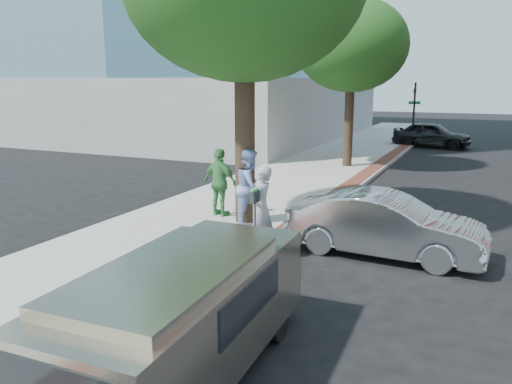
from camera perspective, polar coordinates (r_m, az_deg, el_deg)
The scene contains 14 objects.
ground at distance 11.49m, azimuth -2.73°, elevation -6.68°, with size 120.00×120.00×0.00m, color black.
sidewalk at distance 19.15m, azimuth 4.39°, elevation 1.25°, with size 5.00×60.00×0.15m, color #9E9991.
brick_strip at distance 18.50m, azimuth 10.79°, elevation 0.93°, with size 0.60×60.00×0.01m, color brown.
curb at distance 18.44m, azimuth 11.83°, elevation 0.59°, with size 0.10×60.00×0.15m, color gray.
office_base at distance 36.45m, azimuth -4.89°, elevation 9.54°, with size 18.20×22.20×4.00m, color gray.
signal_near at distance 31.92m, azimuth 17.61°, elevation 9.08°, with size 0.70×0.15×3.80m.
tree_far at distance 22.38m, azimuth 10.88°, elevation 16.10°, with size 4.80×4.80×7.14m.
parking_meter at distance 10.44m, azimuth -0.16°, elevation -1.73°, with size 0.12×0.32×1.47m.
person_gray at distance 10.82m, azimuth 0.62°, elevation -1.89°, with size 0.68×0.45×1.87m, color #9C9BA0.
person_officer at distance 12.90m, azimuth -0.68°, elevation 0.63°, with size 0.95×0.74×1.95m, color #849BCC.
person_green at distance 13.70m, azimuth -4.12°, elevation 1.12°, with size 1.10×0.46×1.87m, color #44954D.
sedan_silver at distance 11.32m, azimuth 14.53°, elevation -3.66°, with size 1.48×4.24×1.40m, color #AAADB1.
bg_car at distance 31.56m, azimuth 19.46°, elevation 6.20°, with size 1.79×4.44×1.51m, color black.
van at distance 6.64m, azimuth -7.51°, elevation -13.15°, with size 1.87×4.49×1.63m.
Camera 1 is at (5.06, -9.62, 3.74)m, focal length 35.00 mm.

